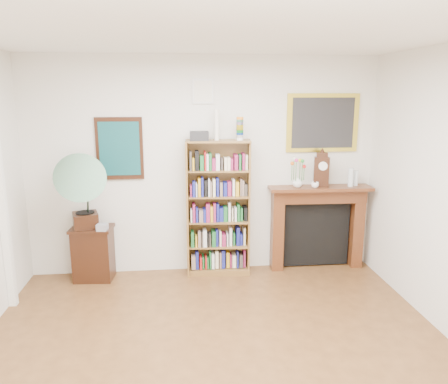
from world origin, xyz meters
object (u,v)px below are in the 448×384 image
Objects in this scene: bookshelf at (218,201)px; gramophone at (80,187)px; side_cabinet at (93,253)px; cd_stack at (102,227)px; bottle_left at (351,177)px; fireplace at (317,220)px; bottle_right at (356,178)px; teacup at (315,185)px; flower_vase at (298,182)px; mantel_clock at (321,170)px.

gramophone is (-1.67, -0.19, 0.26)m from bookshelf.
side_cabinet is 0.44m from cd_stack.
bottle_left is (3.40, 0.17, 0.02)m from gramophone.
bottle_right is (0.48, -0.04, 0.57)m from fireplace.
bottle_left is at bearing -154.29° from bottle_right.
teacup is 0.40× the size of bottle_left.
side_cabinet is at bearing -178.89° from bottle_right.
teacup reaches higher than cd_stack.
fireplace is 0.62m from flower_vase.
mantel_clock reaches higher than flower_vase.
teacup is (0.22, -0.06, -0.03)m from flower_vase.
bottle_right is (0.48, 0.01, -0.12)m from mantel_clock.
bottle_right reaches higher than flower_vase.
bookshelf is at bearing -175.55° from fireplace.
fireplace is at bearing 11.14° from flower_vase.
side_cabinet is 0.72× the size of gramophone.
bottle_right reaches higher than fireplace.
fireplace is at bearing 175.45° from bottle_right.
bookshelf is at bearing -179.73° from flower_vase.
flower_vase is 0.71m from bottle_left.
bookshelf is 21.15× the size of teacup.
bookshelf reaches higher than side_cabinet.
bottle_right is at bearing 16.65° from mantel_clock.
teacup is 0.50m from bottle_left.
fireplace is (1.34, 0.07, -0.31)m from bookshelf.
flower_vase is (1.03, 0.00, 0.22)m from bookshelf.
fireplace is 5.64× the size of bottle_left.
bottle_left is at bearing -9.76° from fireplace.
mantel_clock reaches higher than side_cabinet.
mantel_clock is at bearing -178.27° from bottle_right.
flower_vase reaches higher than teacup.
mantel_clock is 4.66× the size of teacup.
bottle_right reaches higher than cd_stack.
fireplace reaches higher than cd_stack.
mantel_clock is at bearing 34.18° from teacup.
cd_stack is at bearing -161.12° from mantel_clock.
bottle_right is at bearing -12.70° from gramophone.
fireplace is at bearing 112.42° from mantel_clock.
mantel_clock is 3.21× the size of flower_vase.
bottle_left is 0.10m from bottle_right.
gramophone is 3.02m from mantel_clock.
teacup is (-0.09, -0.12, 0.51)m from fireplace.
bookshelf reaches higher than cd_stack.
teacup is at bearing -125.57° from fireplace.
flower_vase is (-0.31, -0.01, -0.15)m from mantel_clock.
mantel_clock reaches higher than fireplace.
bookshelf reaches higher than teacup.
fireplace is at bearing 5.07° from cd_stack.
gramophone is at bearing -111.41° from side_cabinet.
bookshelf reaches higher than fireplace.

